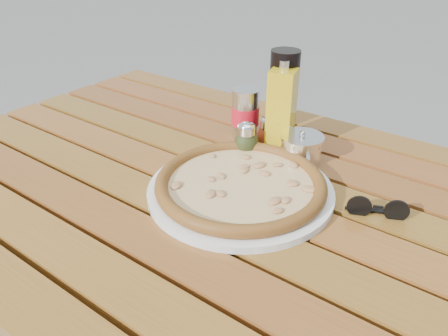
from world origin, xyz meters
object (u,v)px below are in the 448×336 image
Objects in this scene: oregano_shaker at (246,140)px; soda_can at (245,114)px; sunglasses at (377,209)px; table at (218,216)px; pizza at (241,183)px; dark_bottle at (283,99)px; plate at (240,190)px; parmesan_tin at (301,148)px; olive_oil_cruet at (281,111)px; pepper_shaker at (269,133)px.

oregano_shaker is 0.68× the size of soda_can.
oregano_shaker is 0.77× the size of sunglasses.
table is 0.11m from pizza.
sunglasses reaches higher than pizza.
dark_bottle is (-0.05, 0.24, 0.09)m from pizza.
parmesan_tin reaches higher than plate.
sunglasses is (0.32, -0.06, -0.02)m from oregano_shaker.
olive_oil_cruet is at bearing 99.11° from pizza.
sunglasses reaches higher than plate.
parmesan_tin reaches higher than table.
pizza reaches higher than table.
parmesan_tin is at bearing -11.59° from olive_oil_cruet.
plate is 0.27m from dark_bottle.
parmesan_tin is at bearing -4.14° from pepper_shaker.
pizza is 0.21m from pepper_shaker.
parmesan_tin is (0.03, 0.19, 0.02)m from plate.
dark_bottle reaches higher than pizza.
soda_can is at bearing 135.69° from sunglasses.
dark_bottle is 0.04m from olive_oil_cruet.
oregano_shaker is 0.12m from parmesan_tin.
dark_bottle is 0.35m from sunglasses.
soda_can is 0.11m from olive_oil_cruet.
pepper_shaker reaches higher than parmesan_tin.
table is 13.18× the size of sunglasses.
pepper_shaker reaches higher than pizza.
olive_oil_cruet is (-0.03, 0.20, 0.09)m from plate.
soda_can is (-0.08, 0.02, 0.02)m from pepper_shaker.
parmesan_tin reaches higher than pizza.
pizza is at bearing -73.88° from pepper_shaker.
pizza is 1.63× the size of olive_oil_cruet.
oregano_shaker is 0.37× the size of dark_bottle.
parmesan_tin is 1.14× the size of sunglasses.
dark_bottle is (0.03, 0.10, 0.07)m from oregano_shaker.
soda_can is at bearing 122.08° from plate.
pepper_shaker is at bearing -164.95° from olive_oil_cruet.
dark_bottle is at bearing 101.98° from plate.
dark_bottle reaches higher than table.
oregano_shaker is (-0.08, 0.14, 0.02)m from pizza.
pizza is at bearing 1.28° from table.
dark_bottle is 0.10m from soda_can.
soda_can reaches higher than oregano_shaker.
dark_bottle reaches higher than pepper_shaker.
olive_oil_cruet is at bearing -64.07° from dark_bottle.
table is 0.27m from olive_oil_cruet.
soda_can is at bearing 169.74° from parmesan_tin.
pizza is 0.26m from soda_can.
dark_bottle is at bearing 147.75° from parmesan_tin.
sunglasses is (0.29, -0.16, -0.09)m from dark_bottle.
dark_bottle is (-0.05, 0.24, 0.10)m from plate.
table is 17.07× the size of oregano_shaker.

